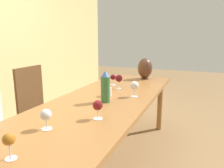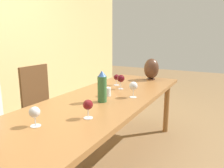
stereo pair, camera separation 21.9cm
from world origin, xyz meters
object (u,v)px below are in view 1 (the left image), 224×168
object	(u,v)px
vase	(145,68)
wine_glass_3	(46,115)
water_tumbler	(108,92)
wine_glass_2	(134,86)
chair_far	(40,109)
water_bottle	(105,87)
wine_glass_1	(119,79)
wine_glass_5	(98,106)
wine_glass_4	(9,140)
wine_glass_0	(113,78)

from	to	relation	value
vase	wine_glass_3	bearing A→B (deg)	174.98
water_tumbler	vase	xyz separation A→B (m)	(0.99, -0.12, 0.11)
water_tumbler	wine_glass_2	xyz separation A→B (m)	(0.07, -0.25, 0.07)
vase	chair_far	distance (m)	1.44
vase	water_bottle	bearing A→B (deg)	177.24
wine_glass_1	chair_far	xyz separation A→B (m)	(-0.37, 0.80, -0.33)
water_tumbler	wine_glass_5	xyz separation A→B (m)	(-0.58, -0.18, 0.05)
water_bottle	vase	world-z (taller)	vase
wine_glass_2	chair_far	xyz separation A→B (m)	(-0.12, 1.06, -0.33)
chair_far	water_bottle	bearing A→B (deg)	-99.24
wine_glass_2	wine_glass_4	bearing A→B (deg)	169.99
water_tumbler	wine_glass_1	world-z (taller)	wine_glass_1
vase	chair_far	xyz separation A→B (m)	(-1.04, 0.93, -0.37)
wine_glass_0	wine_glass_5	size ratio (longest dim) A/B	0.96
wine_glass_2	wine_glass_4	world-z (taller)	wine_glass_2
water_tumbler	wine_glass_1	bearing A→B (deg)	1.24
wine_glass_2	wine_glass_5	bearing A→B (deg)	173.94
wine_glass_2	wine_glass_4	size ratio (longest dim) A/B	1.15
water_tumbler	wine_glass_2	distance (m)	0.27
wine_glass_2	wine_glass_5	xyz separation A→B (m)	(-0.65, 0.07, -0.01)
wine_glass_3	chair_far	size ratio (longest dim) A/B	0.13
wine_glass_1	wine_glass_2	world-z (taller)	wine_glass_1
water_tumbler	wine_glass_4	xyz separation A→B (m)	(-1.20, -0.02, 0.05)
wine_glass_0	wine_glass_4	size ratio (longest dim) A/B	0.99
water_bottle	wine_glass_2	xyz separation A→B (m)	(0.26, -0.19, -0.03)
vase	wine_glass_2	world-z (taller)	vase
wine_glass_2	chair_far	distance (m)	1.11
vase	wine_glass_4	xyz separation A→B (m)	(-2.19, 0.10, -0.05)
wine_glass_3	water_bottle	bearing A→B (deg)	-8.95
water_tumbler	wine_glass_4	bearing A→B (deg)	-179.01
water_bottle	wine_glass_0	bearing A→B (deg)	16.65
wine_glass_0	water_bottle	bearing A→B (deg)	-163.35
water_bottle	chair_far	xyz separation A→B (m)	(0.14, 0.87, -0.36)
water_tumbler	wine_glass_4	distance (m)	1.20
water_bottle	wine_glass_5	size ratio (longest dim) A/B	2.06
wine_glass_1	wine_glass_5	xyz separation A→B (m)	(-0.90, -0.18, -0.02)
wine_glass_3	wine_glass_1	bearing A→B (deg)	-1.83
wine_glass_0	chair_far	world-z (taller)	chair_far
vase	wine_glass_1	world-z (taller)	vase
water_bottle	wine_glass_4	size ratio (longest dim) A/B	2.13
chair_far	wine_glass_2	bearing A→B (deg)	-83.41
wine_glass_3	wine_glass_4	world-z (taller)	same
wine_glass_1	wine_glass_5	size ratio (longest dim) A/B	1.16
wine_glass_3	vase	bearing A→B (deg)	-5.02
chair_far	wine_glass_4	bearing A→B (deg)	-144.18
wine_glass_4	wine_glass_5	world-z (taller)	wine_glass_5
wine_glass_2	vase	bearing A→B (deg)	8.01
wine_glass_1	wine_glass_2	size ratio (longest dim) A/B	1.04
water_bottle	water_tumbler	xyz separation A→B (m)	(0.19, 0.06, -0.09)
wine_glass_0	wine_glass_3	xyz separation A→B (m)	(-1.32, -0.09, -0.00)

